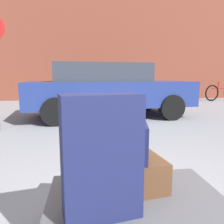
# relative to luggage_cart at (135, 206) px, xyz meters

# --- Properties ---
(luggage_cart) EXTENTS (1.11, 0.70, 0.34)m
(luggage_cart) POSITION_rel_luggage_cart_xyz_m (0.00, 0.00, 0.00)
(luggage_cart) COLOR #4C4C51
(luggage_cart) RESTS_ON ground_plane
(suitcase_brown_stacked_top) EXTENTS (0.63, 0.45, 0.21)m
(suitcase_brown_stacked_top) POSITION_rel_luggage_cart_xyz_m (-0.09, 0.09, 0.18)
(suitcase_brown_stacked_top) COLOR #51331E
(suitcase_brown_stacked_top) RESTS_ON luggage_cart
(suitcase_navy_front_left) EXTENTS (0.44, 0.27, 0.67)m
(suitcase_navy_front_left) POSITION_rel_luggage_cart_xyz_m (-0.23, -0.17, 0.41)
(suitcase_navy_front_left) COLOR #191E47
(suitcase_navy_front_left) RESTS_ON luggage_cart
(duffel_bag_navy_topmost_pile) EXTENTS (0.40, 0.31, 0.24)m
(duffel_bag_navy_topmost_pile) POSITION_rel_luggage_cart_xyz_m (-0.09, 0.09, 0.40)
(duffel_bag_navy_topmost_pile) COLOR #191E47
(duffel_bag_navy_topmost_pile) RESTS_ON suitcase_brown_stacked_top
(parked_car) EXTENTS (4.47, 2.30, 1.42)m
(parked_car) POSITION_rel_luggage_cart_xyz_m (0.30, 4.69, 0.50)
(parked_car) COLOR navy
(parked_car) RESTS_ON ground_plane
(bicycle_leaning) EXTENTS (1.74, 0.40, 0.96)m
(bicycle_leaning) POSITION_rel_luggage_cart_xyz_m (5.83, 8.04, 0.11)
(bicycle_leaning) COLOR black
(bicycle_leaning) RESTS_ON ground_plane
(bollard_kerb_near) EXTENTS (0.21, 0.21, 0.60)m
(bollard_kerb_near) POSITION_rel_luggage_cart_xyz_m (2.18, 7.01, 0.04)
(bollard_kerb_near) COLOR #72665B
(bollard_kerb_near) RESTS_ON ground_plane
(bollard_kerb_mid) EXTENTS (0.21, 0.21, 0.60)m
(bollard_kerb_mid) POSITION_rel_luggage_cart_xyz_m (3.48, 7.01, 0.04)
(bollard_kerb_mid) COLOR #72665B
(bollard_kerb_mid) RESTS_ON ground_plane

